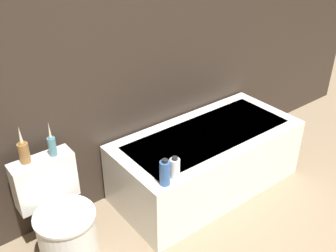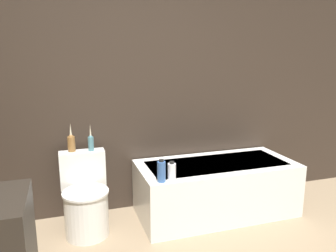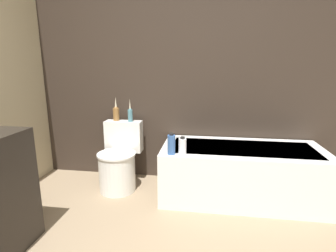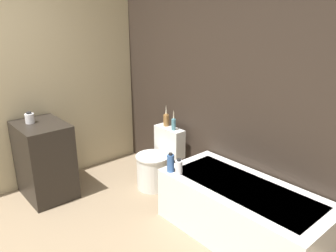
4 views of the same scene
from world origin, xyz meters
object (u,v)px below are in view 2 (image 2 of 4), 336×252
object	(u,v)px
bathtub	(216,187)
vase_gold	(71,142)
shampoo_bottle_tall	(161,171)
shampoo_bottle_short	(172,171)
toilet	(86,201)
vase_silver	(91,142)

from	to	relation	value
bathtub	vase_gold	xyz separation A→B (m)	(-1.39, 0.25, 0.53)
shampoo_bottle_tall	shampoo_bottle_short	distance (m)	0.10
bathtub	toilet	bearing A→B (deg)	178.72
bathtub	toilet	world-z (taller)	toilet
toilet	vase_gold	size ratio (longest dim) A/B	2.65
toilet	vase_gold	xyz separation A→B (m)	(-0.09, 0.22, 0.51)
bathtub	shampoo_bottle_tall	world-z (taller)	shampoo_bottle_tall
vase_gold	shampoo_bottle_short	bearing A→B (deg)	-33.27
vase_gold	toilet	bearing A→B (deg)	-68.41
vase_silver	shampoo_bottle_short	size ratio (longest dim) A/B	1.54
vase_silver	shampoo_bottle_short	xyz separation A→B (m)	(0.64, -0.50, -0.19)
shampoo_bottle_tall	vase_silver	bearing A→B (deg)	135.93
vase_gold	bathtub	bearing A→B (deg)	-10.28
toilet	bathtub	bearing A→B (deg)	-1.28
toilet	vase_silver	size ratio (longest dim) A/B	2.81
bathtub	toilet	size ratio (longest dim) A/B	2.22
vase_gold	vase_silver	distance (m)	0.18
bathtub	shampoo_bottle_short	distance (m)	0.73
toilet	vase_silver	distance (m)	0.54
shampoo_bottle_short	toilet	bearing A→B (deg)	156.78
bathtub	shampoo_bottle_short	xyz separation A→B (m)	(-0.58, -0.28, 0.34)
toilet	vase_silver	world-z (taller)	vase_silver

